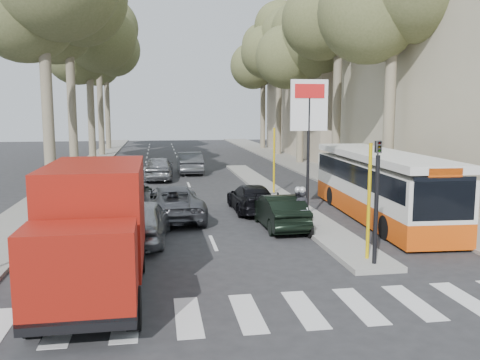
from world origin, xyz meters
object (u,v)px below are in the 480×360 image
Objects in this scene: red_truck at (94,228)px; silver_hatchback at (141,220)px; city_bus at (379,183)px; motorcycle at (300,211)px; dark_hatchback at (279,211)px.

silver_hatchback is at bearing 78.80° from red_truck.
city_bus is 5.27× the size of motorcycle.
city_bus is at bearing -169.29° from dark_hatchback.
silver_hatchback is 9.75m from city_bus.
red_truck reaches higher than city_bus.
motorcycle is at bearing 125.89° from dark_hatchback.
motorcycle is at bearing -152.82° from city_bus.
silver_hatchback is 0.74× the size of red_truck.
silver_hatchback is at bearing -163.73° from city_bus.
dark_hatchback is at bearing -160.46° from silver_hatchback.
motorcycle is at bearing 38.90° from red_truck.
red_truck reaches higher than motorcycle.
dark_hatchback is 0.95m from motorcycle.
red_truck reaches higher than silver_hatchback.
city_bus is at bearing -161.17° from silver_hatchback.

